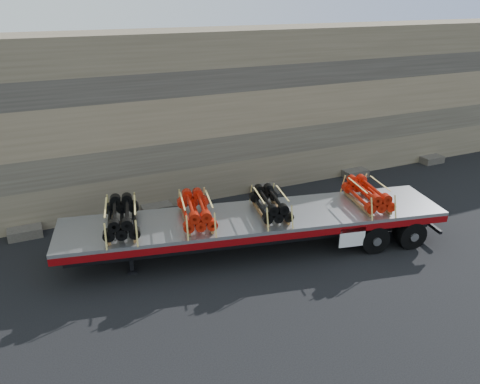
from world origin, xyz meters
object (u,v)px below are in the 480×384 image
Objects in this scene: bundle_midfront at (196,211)px; bundle_midrear at (270,204)px; bundle_front at (122,218)px; trailer at (255,232)px; bundle_rear at (368,195)px.

bundle_midfront is 1.06× the size of bundle_midrear.
bundle_midfront is at bearing 0.00° from bundle_front.
trailer is 4.28m from bundle_rear.
trailer is 5.99× the size of bundle_front.
bundle_rear is at bearing 0.00° from trailer.
bundle_front reaches higher than bundle_rear.
bundle_front is at bearing 180.00° from bundle_midrear.
bundle_midfront is 6.20m from bundle_rear.
bundle_rear is (4.07, -0.83, 1.04)m from trailer.
bundle_rear reaches higher than bundle_midrear.
bundle_rear is at bearing -0.00° from bundle_midrear.
bundle_front reaches higher than bundle_midrear.
bundle_midrear is (0.51, -0.10, 1.02)m from trailer.
bundle_midfront is (-2.01, 0.41, 1.04)m from trailer.
bundle_midfront reaches higher than bundle_rear.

